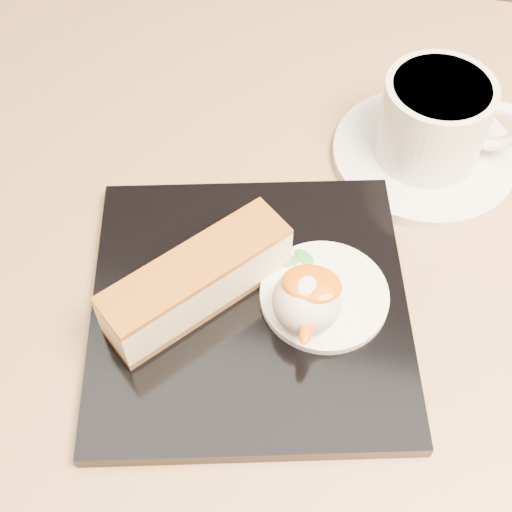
% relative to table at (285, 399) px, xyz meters
% --- Properties ---
extents(table, '(0.80, 0.80, 0.72)m').
position_rel_table_xyz_m(table, '(0.00, 0.00, 0.00)').
color(table, black).
rests_on(table, ground).
extents(dessert_plate, '(0.27, 0.27, 0.01)m').
position_rel_table_xyz_m(dessert_plate, '(-0.03, -0.01, 0.16)').
color(dessert_plate, black).
rests_on(dessert_plate, table).
extents(cheesecake, '(0.11, 0.13, 0.04)m').
position_rel_table_xyz_m(cheesecake, '(-0.06, -0.01, 0.19)').
color(cheesecake, brown).
rests_on(cheesecake, dessert_plate).
extents(cream_smear, '(0.09, 0.09, 0.01)m').
position_rel_table_xyz_m(cream_smear, '(0.02, 0.01, 0.17)').
color(cream_smear, white).
rests_on(cream_smear, dessert_plate).
extents(ice_cream_scoop, '(0.05, 0.05, 0.05)m').
position_rel_table_xyz_m(ice_cream_scoop, '(0.01, -0.01, 0.19)').
color(ice_cream_scoop, white).
rests_on(ice_cream_scoop, cream_smear).
extents(mango_sauce, '(0.04, 0.03, 0.01)m').
position_rel_table_xyz_m(mango_sauce, '(0.01, -0.01, 0.21)').
color(mango_sauce, '#DC5F06').
rests_on(mango_sauce, ice_cream_scoop).
extents(mint_sprig, '(0.04, 0.03, 0.00)m').
position_rel_table_xyz_m(mint_sprig, '(-0.01, 0.03, 0.17)').
color(mint_sprig, green).
rests_on(mint_sprig, cream_smear).
extents(saucer, '(0.15, 0.15, 0.01)m').
position_rel_table_xyz_m(saucer, '(0.08, 0.17, 0.16)').
color(saucer, white).
rests_on(saucer, table).
extents(coffee_cup, '(0.11, 0.08, 0.07)m').
position_rel_table_xyz_m(coffee_cup, '(0.08, 0.17, 0.20)').
color(coffee_cup, white).
rests_on(coffee_cup, saucer).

